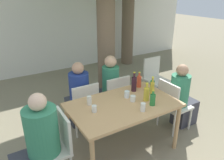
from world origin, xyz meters
TOP-DOWN VIEW (x-y plane):
  - ground_plane at (0.00, 0.00)m, footprint 30.00×30.00m
  - cafe_building_wall at (0.00, 3.94)m, footprint 10.00×0.08m
  - dining_table_front at (0.00, 0.00)m, footprint 1.50×0.93m
  - patio_chair_0 at (-0.98, 0.00)m, footprint 0.44×0.44m
  - patio_chair_1 at (0.98, 0.00)m, footprint 0.44×0.44m
  - patio_chair_2 at (-0.30, 0.70)m, footprint 0.44×0.44m
  - patio_chair_3 at (0.30, 0.70)m, footprint 0.44×0.44m
  - patio_chair_4 at (1.55, 1.08)m, footprint 0.44×0.44m
  - person_seated_0 at (-1.21, -0.00)m, footprint 0.59×0.39m
  - person_seated_1 at (1.22, -0.00)m, footprint 0.56×0.31m
  - person_seated_2 at (-0.30, 0.93)m, footprint 0.33×0.56m
  - person_seated_3 at (0.30, 0.94)m, footprint 0.30×0.55m
  - oil_cruet_0 at (0.54, 0.02)m, footprint 0.06×0.06m
  - wine_bottle_1 at (0.37, 0.25)m, footprint 0.08×0.08m
  - green_bottle_2 at (0.32, -0.24)m, footprint 0.07×0.07m
  - green_bottle_3 at (0.61, 0.10)m, footprint 0.07×0.07m
  - oil_cruet_4 at (0.34, -0.09)m, footprint 0.08×0.08m
  - soda_bottle_5 at (0.53, 0.33)m, footprint 0.07×0.07m
  - drinking_glass_0 at (0.11, -0.30)m, footprint 0.07×0.07m
  - drinking_glass_1 at (-0.44, 0.01)m, footprint 0.07×0.07m
  - drinking_glass_2 at (0.15, 0.13)m, footprint 0.08×0.08m
  - drinking_glass_3 at (0.16, -0.01)m, footprint 0.08×0.08m
  - drinking_glass_4 at (-0.41, 0.22)m, footprint 0.07×0.07m

SIDE VIEW (x-z plane):
  - ground_plane at x=0.00m, z-range 0.00..0.00m
  - patio_chair_0 at x=-0.98m, z-range 0.06..0.95m
  - patio_chair_1 at x=0.98m, z-range 0.06..0.95m
  - patio_chair_2 at x=-0.30m, z-range 0.06..0.95m
  - patio_chair_3 at x=0.30m, z-range 0.06..0.95m
  - patio_chair_4 at x=1.55m, z-range 0.06..0.95m
  - person_seated_1 at x=1.22m, z-range -0.07..1.09m
  - person_seated_2 at x=-0.30m, z-range -0.07..1.13m
  - person_seated_3 at x=0.30m, z-range -0.07..1.14m
  - person_seated_0 at x=-1.21m, z-range -0.06..1.17m
  - dining_table_front at x=0.00m, z-range 0.31..1.09m
  - drinking_glass_3 at x=0.16m, z-range 0.78..0.86m
  - drinking_glass_1 at x=-0.44m, z-range 0.78..0.87m
  - drinking_glass_2 at x=0.15m, z-range 0.78..0.88m
  - drinking_glass_0 at x=0.11m, z-range 0.78..0.89m
  - drinking_glass_4 at x=-0.41m, z-range 0.78..0.91m
  - green_bottle_2 at x=0.32m, z-range 0.75..0.98m
  - green_bottle_3 at x=0.61m, z-range 0.75..0.99m
  - soda_bottle_5 at x=0.53m, z-range 0.75..1.01m
  - oil_cruet_0 at x=0.54m, z-range 0.75..1.02m
  - oil_cruet_4 at x=0.34m, z-range 0.75..1.02m
  - wine_bottle_1 at x=0.37m, z-range 0.74..1.06m
  - cafe_building_wall at x=0.00m, z-range 0.00..2.80m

